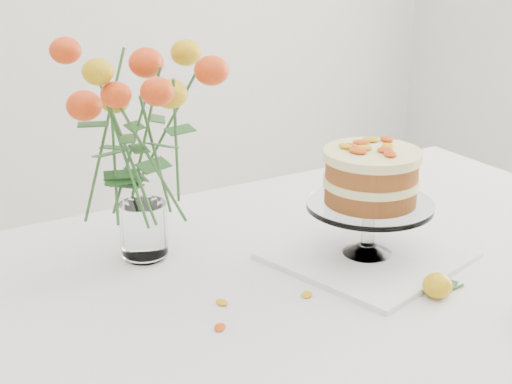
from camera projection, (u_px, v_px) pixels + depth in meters
table at (328, 296)px, 1.40m from camera, size 1.43×0.93×0.76m
napkin at (367, 255)px, 1.37m from camera, size 0.39×0.39×0.01m
cake_stand at (371, 182)px, 1.32m from camera, size 0.24×0.24×0.22m
rose_vase at (138, 126)px, 1.28m from camera, size 0.35×0.35×0.45m
loose_rose_near at (438, 286)px, 1.22m from camera, size 0.09×0.05×0.04m
stray_petal_a at (307, 295)px, 1.23m from camera, size 0.03×0.02×0.00m
stray_petal_b at (367, 290)px, 1.25m from camera, size 0.03×0.02×0.00m
stray_petal_c at (400, 294)px, 1.23m from camera, size 0.03×0.02×0.00m
stray_petal_d at (222, 302)px, 1.21m from camera, size 0.03×0.02×0.00m
stray_petal_e at (220, 327)px, 1.13m from camera, size 0.03×0.02×0.00m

